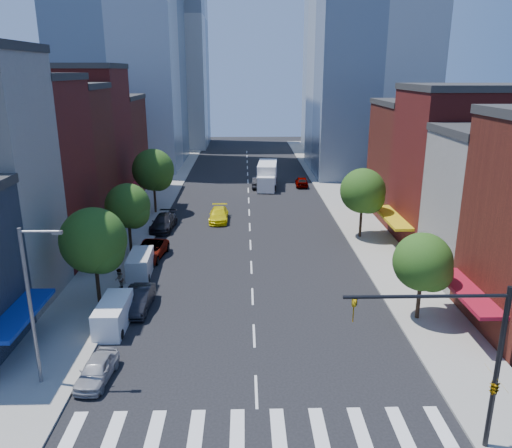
{
  "coord_description": "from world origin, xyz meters",
  "views": [
    {
      "loc": [
        -0.57,
        -23.31,
        16.75
      ],
      "look_at": [
        0.34,
        14.88,
        5.0
      ],
      "focal_mm": 35.0,
      "sensor_mm": 36.0,
      "label": 1
    }
  ],
  "objects_px": {
    "parked_car_rear": "(164,222)",
    "box_truck": "(267,176)",
    "taxi": "(219,215)",
    "traffic_car_far": "(302,181)",
    "parked_car_front": "(97,370)",
    "traffic_car_oncoming": "(258,182)",
    "parked_car_second": "(139,300)",
    "cargo_van_far": "(140,265)",
    "pedestrian_far": "(119,279)",
    "cargo_van_near": "(113,316)",
    "parked_car_third": "(149,251)"
  },
  "relations": [
    {
      "from": "parked_car_rear",
      "to": "box_truck",
      "type": "height_order",
      "value": "box_truck"
    },
    {
      "from": "pedestrian_far",
      "to": "traffic_car_far",
      "type": "bearing_deg",
      "value": 141.83
    },
    {
      "from": "traffic_car_far",
      "to": "parked_car_front",
      "type": "bearing_deg",
      "value": 74.08
    },
    {
      "from": "parked_car_front",
      "to": "traffic_car_far",
      "type": "height_order",
      "value": "traffic_car_far"
    },
    {
      "from": "parked_car_third",
      "to": "cargo_van_far",
      "type": "distance_m",
      "value": 4.04
    },
    {
      "from": "parked_car_rear",
      "to": "traffic_car_far",
      "type": "bearing_deg",
      "value": 53.92
    },
    {
      "from": "cargo_van_far",
      "to": "pedestrian_far",
      "type": "bearing_deg",
      "value": -110.17
    },
    {
      "from": "parked_car_second",
      "to": "pedestrian_far",
      "type": "relative_size",
      "value": 2.73
    },
    {
      "from": "parked_car_third",
      "to": "traffic_car_far",
      "type": "relative_size",
      "value": 1.24
    },
    {
      "from": "parked_car_front",
      "to": "taxi",
      "type": "height_order",
      "value": "taxi"
    },
    {
      "from": "parked_car_second",
      "to": "pedestrian_far",
      "type": "height_order",
      "value": "pedestrian_far"
    },
    {
      "from": "parked_car_second",
      "to": "cargo_van_far",
      "type": "xyz_separation_m",
      "value": [
        -1.13,
        6.39,
        0.16
      ]
    },
    {
      "from": "parked_car_second",
      "to": "cargo_van_near",
      "type": "relative_size",
      "value": 1.05
    },
    {
      "from": "cargo_van_near",
      "to": "traffic_car_oncoming",
      "type": "relative_size",
      "value": 0.94
    },
    {
      "from": "parked_car_rear",
      "to": "parked_car_second",
      "type": "bearing_deg",
      "value": -82.68
    },
    {
      "from": "cargo_van_far",
      "to": "traffic_car_far",
      "type": "distance_m",
      "value": 38.21
    },
    {
      "from": "parked_car_third",
      "to": "cargo_van_near",
      "type": "relative_size",
      "value": 1.23
    },
    {
      "from": "parked_car_third",
      "to": "parked_car_rear",
      "type": "xyz_separation_m",
      "value": [
        -0.05,
        8.95,
        0.04
      ]
    },
    {
      "from": "cargo_van_near",
      "to": "taxi",
      "type": "xyz_separation_m",
      "value": [
        5.93,
        25.21,
        -0.19
      ]
    },
    {
      "from": "parked_car_front",
      "to": "traffic_car_oncoming",
      "type": "height_order",
      "value": "traffic_car_oncoming"
    },
    {
      "from": "parked_car_front",
      "to": "parked_car_rear",
      "type": "bearing_deg",
      "value": 96.26
    },
    {
      "from": "parked_car_third",
      "to": "cargo_van_far",
      "type": "height_order",
      "value": "cargo_van_far"
    },
    {
      "from": "parked_car_third",
      "to": "traffic_car_oncoming",
      "type": "distance_m",
      "value": 31.32
    },
    {
      "from": "parked_car_third",
      "to": "box_truck",
      "type": "xyz_separation_m",
      "value": [
        12.3,
        29.62,
        0.92
      ]
    },
    {
      "from": "cargo_van_near",
      "to": "parked_car_second",
      "type": "bearing_deg",
      "value": 68.0
    },
    {
      "from": "taxi",
      "to": "traffic_car_far",
      "type": "height_order",
      "value": "traffic_car_far"
    },
    {
      "from": "parked_car_second",
      "to": "traffic_car_far",
      "type": "height_order",
      "value": "parked_car_second"
    },
    {
      "from": "parked_car_rear",
      "to": "cargo_van_far",
      "type": "xyz_separation_m",
      "value": [
        0.01,
        -12.98,
        0.13
      ]
    },
    {
      "from": "parked_car_front",
      "to": "parked_car_rear",
      "type": "distance_m",
      "value": 28.13
    },
    {
      "from": "parked_car_front",
      "to": "parked_car_second",
      "type": "bearing_deg",
      "value": 91.29
    },
    {
      "from": "parked_car_second",
      "to": "parked_car_front",
      "type": "bearing_deg",
      "value": -92.91
    },
    {
      "from": "parked_car_rear",
      "to": "traffic_car_far",
      "type": "height_order",
      "value": "parked_car_rear"
    },
    {
      "from": "taxi",
      "to": "cargo_van_far",
      "type": "bearing_deg",
      "value": -110.03
    },
    {
      "from": "cargo_van_near",
      "to": "pedestrian_far",
      "type": "bearing_deg",
      "value": 99.7
    },
    {
      "from": "parked_car_second",
      "to": "parked_car_third",
      "type": "distance_m",
      "value": 10.48
    },
    {
      "from": "cargo_van_near",
      "to": "parked_car_rear",
      "type": "bearing_deg",
      "value": 90.22
    },
    {
      "from": "parked_car_second",
      "to": "parked_car_rear",
      "type": "height_order",
      "value": "parked_car_rear"
    },
    {
      "from": "parked_car_third",
      "to": "cargo_van_far",
      "type": "bearing_deg",
      "value": -83.44
    },
    {
      "from": "parked_car_second",
      "to": "pedestrian_far",
      "type": "bearing_deg",
      "value": 124.75
    },
    {
      "from": "parked_car_front",
      "to": "pedestrian_far",
      "type": "height_order",
      "value": "pedestrian_far"
    },
    {
      "from": "parked_car_second",
      "to": "taxi",
      "type": "distance_m",
      "value": 22.92
    },
    {
      "from": "parked_car_second",
      "to": "parked_car_rear",
      "type": "relative_size",
      "value": 0.85
    },
    {
      "from": "parked_car_third",
      "to": "box_truck",
      "type": "relative_size",
      "value": 0.61
    },
    {
      "from": "parked_car_third",
      "to": "parked_car_rear",
      "type": "relative_size",
      "value": 0.99
    },
    {
      "from": "cargo_van_far",
      "to": "traffic_car_oncoming",
      "type": "bearing_deg",
      "value": 69.09
    },
    {
      "from": "parked_car_rear",
      "to": "traffic_car_oncoming",
      "type": "relative_size",
      "value": 1.16
    },
    {
      "from": "traffic_car_far",
      "to": "traffic_car_oncoming",
      "type": "bearing_deg",
      "value": 7.96
    },
    {
      "from": "taxi",
      "to": "traffic_car_far",
      "type": "distance_m",
      "value": 21.36
    },
    {
      "from": "parked_car_third",
      "to": "cargo_van_far",
      "type": "relative_size",
      "value": 1.22
    },
    {
      "from": "cargo_van_near",
      "to": "traffic_car_far",
      "type": "distance_m",
      "value": 46.56
    }
  ]
}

